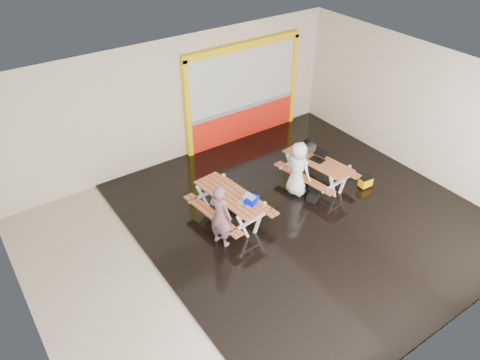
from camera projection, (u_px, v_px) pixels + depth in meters
room at (264, 171)px, 9.72m from camera, size 10.02×8.02×3.52m
deck at (303, 214)px, 11.29m from camera, size 7.50×7.98×0.05m
kiosk at (243, 95)px, 13.58m from camera, size 3.88×0.16×3.00m
picnic_table_left at (230, 201)px, 10.77m from camera, size 1.51×2.07×0.78m
picnic_table_right at (317, 166)px, 12.01m from camera, size 1.52×2.04×0.76m
person_left at (220, 216)px, 9.98m from camera, size 0.52×0.65×1.54m
person_right at (298, 169)px, 11.52m from camera, size 0.59×0.78×1.44m
laptop_left at (247, 201)px, 10.39m from camera, size 0.39×0.36×0.14m
laptop_right at (319, 157)px, 11.93m from camera, size 0.47×0.44×0.17m
blue_pouch at (252, 200)px, 10.41m from camera, size 0.43×0.39×0.10m
toolbox at (309, 148)px, 12.25m from camera, size 0.36×0.19×0.21m
backpack at (308, 145)px, 12.65m from camera, size 0.26×0.19×0.40m
dark_case at (313, 197)px, 11.70m from camera, size 0.43×0.40×0.13m
fluke_bag at (366, 182)px, 12.09m from camera, size 0.37×0.25×0.30m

